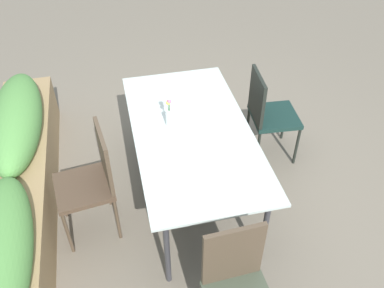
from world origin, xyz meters
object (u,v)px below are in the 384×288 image
(chair_near_right, at_px, (268,111))
(planter_box, at_px, (17,195))
(chair_far_side, at_px, (92,178))
(flower_vase, at_px, (169,112))
(dining_table, at_px, (192,135))
(chair_end_left, at_px, (237,286))

(chair_near_right, height_order, planter_box, chair_near_right)
(chair_far_side, height_order, flower_vase, flower_vase)
(dining_table, distance_m, planter_box, 1.48)
(chair_end_left, bearing_deg, chair_far_side, -56.19)
(chair_far_side, bearing_deg, flower_vase, -75.57)
(dining_table, distance_m, flower_vase, 0.26)
(chair_near_right, bearing_deg, flower_vase, -69.46)
(chair_end_left, relative_size, flower_vase, 3.38)
(dining_table, bearing_deg, chair_far_side, 99.94)
(chair_far_side, relative_size, planter_box, 0.30)
(dining_table, distance_m, chair_end_left, 1.27)
(chair_near_right, bearing_deg, planter_box, -74.88)
(chair_end_left, height_order, planter_box, chair_end_left)
(chair_far_side, xyz_separation_m, chair_end_left, (-1.11, -0.82, -0.02))
(chair_end_left, bearing_deg, chair_near_right, -118.95)
(dining_table, relative_size, flower_vase, 6.35)
(chair_end_left, relative_size, planter_box, 0.30)
(dining_table, relative_size, chair_end_left, 1.88)
(planter_box, bearing_deg, dining_table, -89.14)
(chair_far_side, bearing_deg, dining_table, -87.66)
(chair_near_right, xyz_separation_m, flower_vase, (-0.29, 0.98, 0.36))
(dining_table, height_order, flower_vase, flower_vase)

